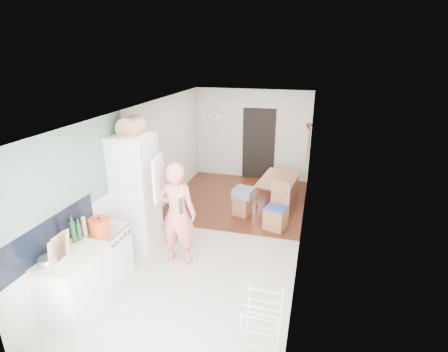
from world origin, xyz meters
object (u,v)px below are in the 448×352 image
at_px(person, 177,205).
at_px(dining_chair, 276,207).
at_px(drying_rack, 262,326).
at_px(stool, 242,205).
at_px(dining_table, 279,190).

xyz_separation_m(person, dining_chair, (1.48, 1.59, -0.58)).
xyz_separation_m(dining_chair, drying_rack, (0.24, -3.21, -0.07)).
bearing_deg(drying_rack, stool, 106.34).
bearing_deg(person, dining_chair, -134.75).
distance_m(person, dining_table, 3.55).
distance_m(dining_chair, drying_rack, 3.22).
distance_m(person, drying_rack, 2.45).
height_order(dining_table, stool, stool).
height_order(dining_table, dining_chair, dining_chair).
height_order(dining_chair, stool, dining_chair).
bearing_deg(stool, person, -108.58).
relative_size(person, drying_rack, 2.59).
bearing_deg(person, stool, -110.34).
bearing_deg(person, dining_table, -115.19).
height_order(dining_chair, drying_rack, dining_chair).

